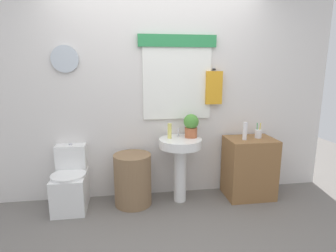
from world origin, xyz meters
TOP-DOWN VIEW (x-y plane):
  - ground_plane at (0.00, 0.00)m, footprint 8.00×8.00m
  - back_wall at (0.01, 1.15)m, footprint 4.40×0.18m
  - toilet at (-1.04, 0.88)m, footprint 0.38×0.51m
  - laundry_hamper at (-0.33, 0.85)m, footprint 0.43×0.43m
  - pedestal_sink at (0.23, 0.85)m, footprint 0.50×0.50m
  - faucet at (0.23, 0.97)m, footprint 0.03×0.03m
  - wooden_cabinet at (1.11, 0.85)m, footprint 0.58×0.44m
  - soap_bottle at (0.11, 0.90)m, footprint 0.05×0.05m
  - potted_plant at (0.37, 0.91)m, footprint 0.18×0.18m
  - lotion_bottle at (1.01, 0.81)m, footprint 0.05×0.05m
  - toothbrush_cup at (1.21, 0.87)m, footprint 0.08×0.08m

SIDE VIEW (x-z plane):
  - ground_plane at x=0.00m, z-range 0.00..0.00m
  - toilet at x=-1.04m, z-range -0.08..0.65m
  - laundry_hamper at x=-0.33m, z-range 0.00..0.61m
  - wooden_cabinet at x=1.11m, z-range 0.00..0.75m
  - pedestal_sink at x=0.23m, z-range 0.19..0.97m
  - toothbrush_cup at x=1.21m, z-range 0.71..0.89m
  - faucet at x=0.23m, z-range 0.78..0.88m
  - lotion_bottle at x=1.01m, z-range 0.75..0.96m
  - soap_bottle at x=0.11m, z-range 0.78..0.96m
  - potted_plant at x=0.37m, z-range 0.79..1.07m
  - back_wall at x=0.01m, z-range 0.01..2.61m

